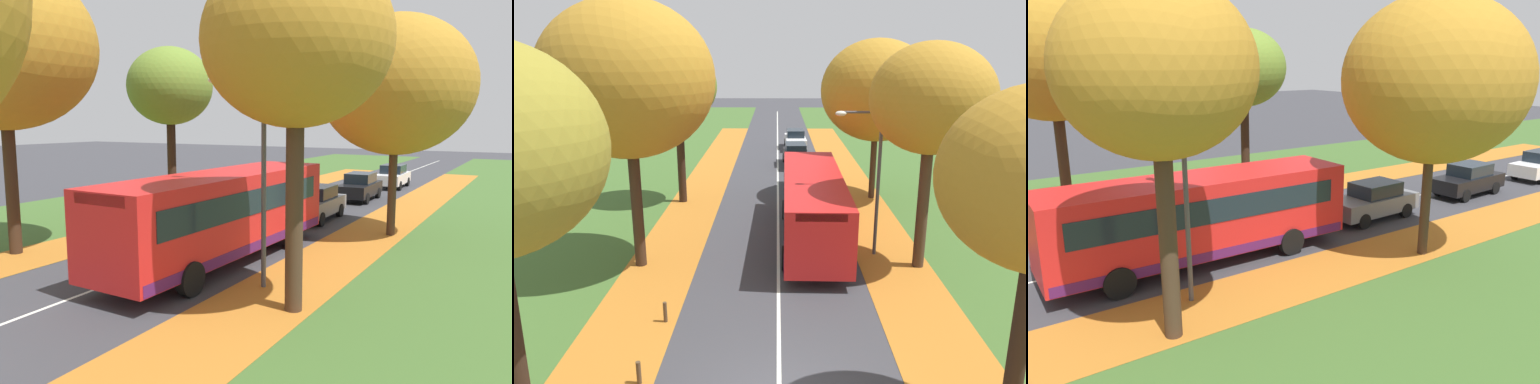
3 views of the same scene
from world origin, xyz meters
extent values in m
cube|color=#3D6028|center=(-9.20, 20.00, 0.00)|extent=(12.00, 90.00, 0.01)
cube|color=#B26B23|center=(-4.60, 14.00, 0.01)|extent=(2.80, 60.00, 0.00)
cube|color=#3D6028|center=(9.20, 20.00, 0.00)|extent=(12.00, 90.00, 0.01)
cube|color=#B26B23|center=(4.60, 14.00, 0.01)|extent=(2.80, 60.00, 0.00)
cube|color=silver|center=(0.00, 20.00, 0.00)|extent=(0.12, 80.00, 0.01)
cylinder|color=#382619|center=(-5.44, 8.04, 2.42)|extent=(0.43, 0.43, 4.83)
ellipsoid|color=#AD7A23|center=(-5.44, 8.04, 7.19)|extent=(6.31, 6.31, 5.67)
cylinder|color=black|center=(-5.34, 16.67, 2.41)|extent=(0.43, 0.43, 4.81)
ellipsoid|color=olive|center=(-5.34, 16.67, 6.38)|extent=(4.17, 4.17, 3.76)
cylinder|color=#422D1E|center=(5.50, 8.07, 2.42)|extent=(0.44, 0.44, 4.85)
ellipsoid|color=#AD7A23|center=(5.50, 8.07, 6.53)|extent=(4.49, 4.49, 4.04)
cylinder|color=#422D1E|center=(5.39, 17.59, 1.89)|extent=(0.34, 0.34, 3.79)
ellipsoid|color=#AD7A23|center=(5.39, 17.59, 6.09)|extent=(6.15, 6.15, 5.53)
cylinder|color=#47474C|center=(4.00, 9.25, 3.00)|extent=(0.14, 0.14, 6.00)
cylinder|color=#47474C|center=(3.20, 9.25, 5.90)|extent=(1.60, 0.10, 0.10)
ellipsoid|color=silver|center=(2.40, 9.25, 5.85)|extent=(0.44, 0.28, 0.20)
cube|color=red|center=(1.51, 10.86, 1.73)|extent=(2.65, 10.44, 2.50)
cube|color=#19232D|center=(1.43, 5.72, 2.08)|extent=(2.30, 0.13, 1.30)
cube|color=#19232D|center=(1.51, 10.86, 2.13)|extent=(2.67, 9.19, 0.80)
cube|color=#4C1951|center=(1.51, 10.86, 0.66)|extent=(2.67, 10.23, 0.32)
cube|color=yellow|center=(1.43, 5.70, 2.80)|extent=(1.75, 0.11, 0.28)
cylinder|color=black|center=(2.65, 7.62, 0.48)|extent=(0.31, 0.96, 0.96)
cylinder|color=black|center=(0.28, 7.66, 0.48)|extent=(0.31, 0.96, 0.96)
cylinder|color=black|center=(2.74, 13.70, 0.48)|extent=(0.31, 0.96, 0.96)
cylinder|color=black|center=(0.37, 13.74, 0.48)|extent=(0.31, 0.96, 0.96)
cube|color=slate|center=(1.39, 19.06, 0.67)|extent=(1.81, 4.24, 0.70)
cube|color=#19232D|center=(1.38, 19.21, 1.32)|extent=(1.50, 2.05, 0.60)
cylinder|color=black|center=(2.21, 17.78, 0.32)|extent=(0.24, 0.65, 0.64)
cylinder|color=black|center=(0.64, 17.74, 0.32)|extent=(0.24, 0.65, 0.64)
cylinder|color=black|center=(2.14, 20.38, 0.32)|extent=(0.24, 0.65, 0.64)
cylinder|color=black|center=(0.57, 20.34, 0.32)|extent=(0.24, 0.65, 0.64)
cube|color=black|center=(1.32, 25.91, 0.67)|extent=(1.85, 4.26, 0.70)
cube|color=#19232D|center=(1.31, 26.06, 1.32)|extent=(1.51, 2.07, 0.60)
cylinder|color=black|center=(2.15, 24.64, 0.32)|extent=(0.24, 0.65, 0.64)
cylinder|color=black|center=(0.58, 24.59, 0.32)|extent=(0.24, 0.65, 0.64)
cylinder|color=black|center=(2.05, 27.24, 0.32)|extent=(0.24, 0.65, 0.64)
cylinder|color=black|center=(0.49, 27.19, 0.32)|extent=(0.24, 0.65, 0.64)
cube|color=silver|center=(1.53, 32.60, 0.67)|extent=(1.81, 4.24, 0.70)
cube|color=#19232D|center=(1.53, 32.75, 1.32)|extent=(1.50, 2.05, 0.60)
cylinder|color=black|center=(2.35, 31.32, 0.32)|extent=(0.24, 0.65, 0.64)
cylinder|color=black|center=(0.78, 31.28, 0.32)|extent=(0.24, 0.65, 0.64)
cylinder|color=black|center=(2.28, 33.92, 0.32)|extent=(0.24, 0.65, 0.64)
cylinder|color=black|center=(0.71, 33.88, 0.32)|extent=(0.24, 0.65, 0.64)
camera|label=1|loc=(10.62, -2.72, 4.68)|focal=35.00mm
camera|label=2|loc=(-0.08, -10.15, 8.19)|focal=35.00mm
camera|label=3|loc=(16.27, 3.90, 6.69)|focal=35.00mm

